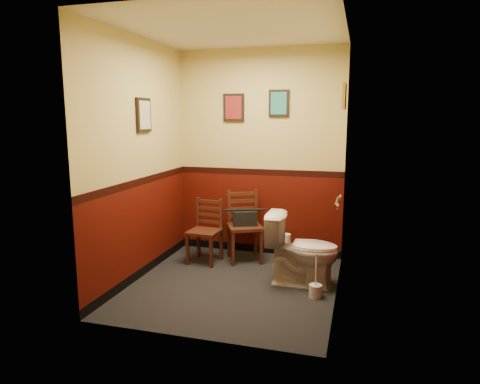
# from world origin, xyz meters

# --- Properties ---
(floor) EXTENTS (2.20, 2.40, 0.00)m
(floor) POSITION_xyz_m (0.00, 0.00, 0.00)
(floor) COLOR black
(floor) RESTS_ON ground
(ceiling) EXTENTS (2.20, 2.40, 0.00)m
(ceiling) POSITION_xyz_m (0.00, 0.00, 2.70)
(ceiling) COLOR silver
(ceiling) RESTS_ON ground
(wall_back) EXTENTS (2.20, 0.00, 2.70)m
(wall_back) POSITION_xyz_m (0.00, 1.20, 1.35)
(wall_back) COLOR #440C06
(wall_back) RESTS_ON ground
(wall_front) EXTENTS (2.20, 0.00, 2.70)m
(wall_front) POSITION_xyz_m (0.00, -1.20, 1.35)
(wall_front) COLOR #440C06
(wall_front) RESTS_ON ground
(wall_left) EXTENTS (0.00, 2.40, 2.70)m
(wall_left) POSITION_xyz_m (-1.10, 0.00, 1.35)
(wall_left) COLOR #440C06
(wall_left) RESTS_ON ground
(wall_right) EXTENTS (0.00, 2.40, 2.70)m
(wall_right) POSITION_xyz_m (1.10, 0.00, 1.35)
(wall_right) COLOR #440C06
(wall_right) RESTS_ON ground
(grab_bar) EXTENTS (0.05, 0.56, 0.06)m
(grab_bar) POSITION_xyz_m (1.07, 0.25, 0.95)
(grab_bar) COLOR silver
(grab_bar) RESTS_ON wall_right
(framed_print_back_a) EXTENTS (0.28, 0.04, 0.36)m
(framed_print_back_a) POSITION_xyz_m (-0.35, 1.18, 1.95)
(framed_print_back_a) COLOR black
(framed_print_back_a) RESTS_ON wall_back
(framed_print_back_b) EXTENTS (0.26, 0.04, 0.34)m
(framed_print_back_b) POSITION_xyz_m (0.25, 1.18, 2.00)
(framed_print_back_b) COLOR black
(framed_print_back_b) RESTS_ON wall_back
(framed_print_left) EXTENTS (0.04, 0.30, 0.38)m
(framed_print_left) POSITION_xyz_m (-1.08, 0.10, 1.85)
(framed_print_left) COLOR black
(framed_print_left) RESTS_ON wall_left
(framed_print_right) EXTENTS (0.04, 0.34, 0.28)m
(framed_print_right) POSITION_xyz_m (1.08, 0.60, 2.05)
(framed_print_right) COLOR olive
(framed_print_right) RESTS_ON wall_right
(toilet) EXTENTS (0.80, 0.45, 0.78)m
(toilet) POSITION_xyz_m (0.72, 0.23, 0.39)
(toilet) COLOR white
(toilet) RESTS_ON floor
(toilet_brush) EXTENTS (0.13, 0.13, 0.47)m
(toilet_brush) POSITION_xyz_m (0.90, -0.08, 0.08)
(toilet_brush) COLOR silver
(toilet_brush) RESTS_ON floor
(chair_left) EXTENTS (0.40, 0.40, 0.80)m
(chair_left) POSITION_xyz_m (-0.57, 0.65, 0.40)
(chair_left) COLOR #4E2417
(chair_left) RESTS_ON floor
(chair_right) EXTENTS (0.55, 0.55, 0.89)m
(chair_right) POSITION_xyz_m (-0.12, 0.86, 0.45)
(chair_right) COLOR #4E2417
(chair_right) RESTS_ON floor
(handbag) EXTENTS (0.33, 0.25, 0.22)m
(handbag) POSITION_xyz_m (-0.10, 0.82, 0.56)
(handbag) COLOR black
(handbag) RESTS_ON chair_right
(tp_stack) EXTENTS (0.25, 0.15, 0.33)m
(tp_stack) POSITION_xyz_m (0.40, 1.07, 0.14)
(tp_stack) COLOR silver
(tp_stack) RESTS_ON floor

